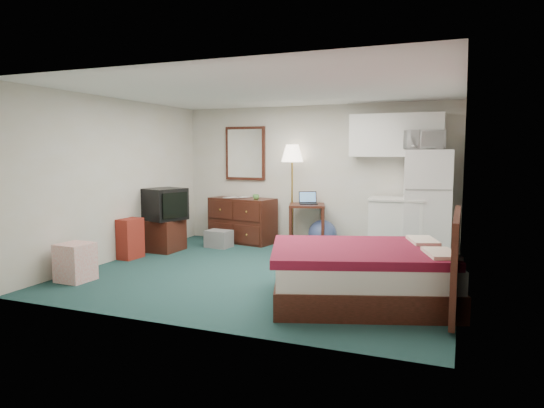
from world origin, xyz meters
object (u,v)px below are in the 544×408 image
at_px(tv_stand, 164,235).
at_px(floor_lamp, 292,195).
at_px(bed, 361,275).
at_px(suitcase, 130,239).
at_px(dresser, 243,220).
at_px(fridge, 426,204).
at_px(kitchen_counter, 396,228).
at_px(desk, 307,226).

bearing_deg(tv_stand, floor_lamp, 36.56).
distance_m(bed, suitcase, 3.93).
distance_m(dresser, fridge, 3.30).
height_order(fridge, suitcase, fridge).
relative_size(floor_lamp, bed, 0.95).
xyz_separation_m(floor_lamp, kitchen_counter, (1.87, -0.24, -0.45)).
distance_m(dresser, floor_lamp, 1.07).
xyz_separation_m(floor_lamp, tv_stand, (-1.85, -1.30, -0.64)).
relative_size(desk, suitcase, 1.21).
height_order(kitchen_counter, bed, kitchen_counter).
distance_m(floor_lamp, tv_stand, 2.35).
bearing_deg(tv_stand, fridge, 16.63).
relative_size(dresser, tv_stand, 2.07).
bearing_deg(suitcase, bed, -8.36).
bearing_deg(fridge, suitcase, -164.02).
bearing_deg(bed, fridge, 61.06).
relative_size(dresser, suitcase, 1.91).
bearing_deg(floor_lamp, tv_stand, -144.91).
bearing_deg(kitchen_counter, dresser, 173.93).
height_order(dresser, fridge, fridge).
distance_m(floor_lamp, bed, 3.46).
relative_size(kitchen_counter, fridge, 0.53).
distance_m(desk, kitchen_counter, 1.55).
height_order(desk, tv_stand, desk).
height_order(fridge, bed, fridge).
bearing_deg(suitcase, floor_lamp, 49.45).
bearing_deg(tv_stand, dresser, 54.77).
bearing_deg(dresser, desk, 8.20).
xyz_separation_m(desk, bed, (1.50, -2.72, -0.08)).
xyz_separation_m(floor_lamp, desk, (0.33, -0.15, -0.52)).
relative_size(fridge, suitcase, 2.70).
bearing_deg(dresser, floor_lamp, 16.23).
relative_size(desk, bed, 0.40).
xyz_separation_m(dresser, kitchen_counter, (2.82, -0.15, 0.04)).
bearing_deg(tv_stand, desk, 29.29).
bearing_deg(fridge, tv_stand, -171.84).
height_order(floor_lamp, bed, floor_lamp).
bearing_deg(desk, floor_lamp, 138.66).
height_order(floor_lamp, tv_stand, floor_lamp).
height_order(desk, bed, desk).
bearing_deg(suitcase, fridge, 27.40).
distance_m(desk, fridge, 2.05).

